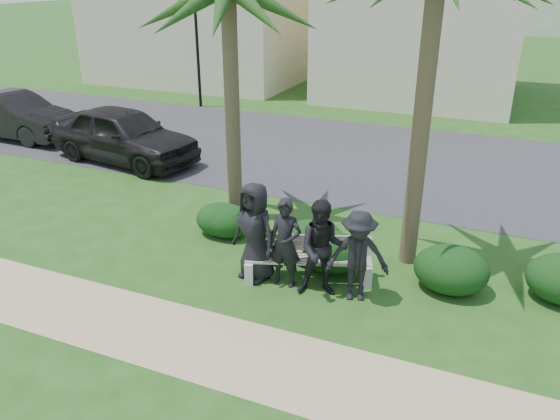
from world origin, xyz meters
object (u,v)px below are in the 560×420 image
at_px(park_bench, 309,262).
at_px(man_a, 255,232).
at_px(man_d, 358,256).
at_px(car_b, 14,116).
at_px(street_lamp, 197,33).
at_px(man_b, 285,243).
at_px(car_a, 124,135).
at_px(man_c, 323,249).

relative_size(park_bench, man_a, 1.32).
bearing_deg(park_bench, man_d, -34.93).
height_order(man_d, car_b, man_d).
xyz_separation_m(street_lamp, man_b, (8.64, -11.68, -2.12)).
xyz_separation_m(street_lamp, car_a, (1.62, -7.08, -2.14)).
bearing_deg(car_a, street_lamp, 21.30).
bearing_deg(car_b, park_bench, -110.18).
relative_size(park_bench, man_b, 1.48).
bearing_deg(man_a, man_c, 14.83).
height_order(street_lamp, man_d, street_lamp).
bearing_deg(man_c, man_d, -9.97).
bearing_deg(street_lamp, park_bench, -51.72).
distance_m(man_b, car_a, 8.39).
distance_m(park_bench, man_a, 1.14).
height_order(park_bench, man_b, man_b).
height_order(street_lamp, man_a, street_lamp).
bearing_deg(man_d, car_a, 134.72).
relative_size(man_b, car_a, 0.35).
bearing_deg(car_b, car_a, -95.60).
xyz_separation_m(street_lamp, park_bench, (8.98, -11.38, -2.58)).
bearing_deg(man_b, man_d, 0.40).
height_order(car_a, car_b, car_a).
xyz_separation_m(park_bench, man_d, (0.96, -0.27, 0.46)).
relative_size(man_a, man_b, 1.12).
bearing_deg(car_a, man_b, -114.85).
bearing_deg(man_c, man_a, 159.35).
bearing_deg(car_a, man_d, -110.36).
distance_m(man_b, man_d, 1.31).
distance_m(park_bench, man_b, 0.65).
bearing_deg(car_b, man_c, -110.96).
relative_size(man_a, man_d, 1.13).
distance_m(car_a, car_b, 5.03).
bearing_deg(man_b, park_bench, 39.77).
relative_size(street_lamp, man_a, 2.31).
distance_m(man_c, car_a, 9.02).
height_order(man_a, man_d, man_a).
distance_m(street_lamp, man_c, 15.14).
relative_size(man_b, man_c, 0.94).
height_order(street_lamp, park_bench, street_lamp).
bearing_deg(street_lamp, car_a, -77.10).
height_order(park_bench, man_c, man_c).
xyz_separation_m(man_b, car_b, (-12.01, 5.23, -0.08)).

